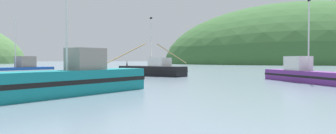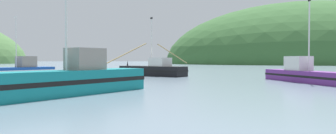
{
  "view_description": "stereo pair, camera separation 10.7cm",
  "coord_description": "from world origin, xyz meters",
  "px_view_note": "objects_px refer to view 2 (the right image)",
  "views": [
    {
      "loc": [
        -1.83,
        3.84,
        2.03
      ],
      "look_at": [
        -1.35,
        29.28,
        1.4
      ],
      "focal_mm": 33.91,
      "sensor_mm": 36.0,
      "label": 1
    },
    {
      "loc": [
        -1.73,
        3.84,
        2.03
      ],
      "look_at": [
        -1.35,
        29.28,
        1.4
      ],
      "focal_mm": 33.91,
      "sensor_mm": 36.0,
      "label": 2
    }
  ],
  "objects_px": {
    "fishing_boat_teal": "(67,80)",
    "fishing_boat_black": "(153,70)",
    "fishing_boat_blue": "(22,69)",
    "fishing_boat_purple": "(305,74)"
  },
  "relations": [
    {
      "from": "fishing_boat_purple",
      "to": "fishing_boat_black",
      "type": "bearing_deg",
      "value": -142.18
    },
    {
      "from": "fishing_boat_teal",
      "to": "fishing_boat_black",
      "type": "xyz_separation_m",
      "value": [
        4.15,
        20.82,
        -0.08
      ]
    },
    {
      "from": "fishing_boat_purple",
      "to": "fishing_boat_blue",
      "type": "height_order",
      "value": "fishing_boat_blue"
    },
    {
      "from": "fishing_boat_black",
      "to": "fishing_boat_purple",
      "type": "height_order",
      "value": "fishing_boat_purple"
    },
    {
      "from": "fishing_boat_teal",
      "to": "fishing_boat_blue",
      "type": "bearing_deg",
      "value": -114.46
    },
    {
      "from": "fishing_boat_purple",
      "to": "fishing_boat_blue",
      "type": "relative_size",
      "value": 1.31
    },
    {
      "from": "fishing_boat_black",
      "to": "fishing_boat_purple",
      "type": "relative_size",
      "value": 1.13
    },
    {
      "from": "fishing_boat_teal",
      "to": "fishing_boat_black",
      "type": "distance_m",
      "value": 21.23
    },
    {
      "from": "fishing_boat_blue",
      "to": "fishing_boat_black",
      "type": "bearing_deg",
      "value": 117.54
    },
    {
      "from": "fishing_boat_teal",
      "to": "fishing_boat_blue",
      "type": "relative_size",
      "value": 1.25
    }
  ]
}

